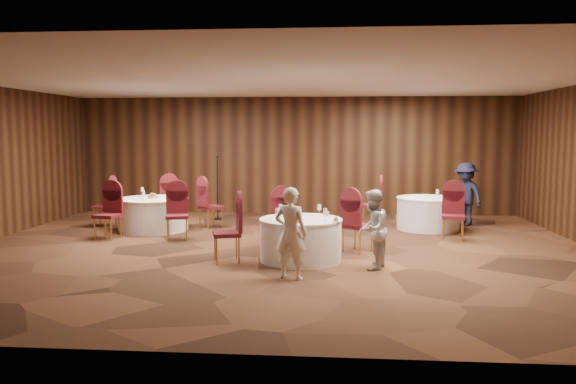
# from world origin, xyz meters

# --- Properties ---
(ground) EXTENTS (12.00, 12.00, 0.00)m
(ground) POSITION_xyz_m (0.00, 0.00, 0.00)
(ground) COLOR black
(ground) RESTS_ON ground
(room_shell) EXTENTS (12.00, 12.00, 12.00)m
(room_shell) POSITION_xyz_m (0.00, 0.00, 1.96)
(room_shell) COLOR silver
(room_shell) RESTS_ON ground
(table_main) EXTENTS (1.44, 1.44, 0.74)m
(table_main) POSITION_xyz_m (0.50, -0.78, 0.38)
(table_main) COLOR white
(table_main) RESTS_ON ground
(table_left) EXTENTS (1.60, 1.60, 0.74)m
(table_left) POSITION_xyz_m (-3.04, 2.01, 0.38)
(table_left) COLOR white
(table_left) RESTS_ON ground
(table_right) EXTENTS (1.44, 1.44, 0.74)m
(table_right) POSITION_xyz_m (3.25, 2.68, 0.38)
(table_right) COLOR white
(table_right) RESTS_ON ground
(chairs_main) EXTENTS (2.97, 2.00, 1.00)m
(chairs_main) POSITION_xyz_m (0.26, -0.18, 0.50)
(chairs_main) COLOR #430D14
(chairs_main) RESTS_ON ground
(chairs_left) EXTENTS (3.15, 3.08, 1.00)m
(chairs_left) POSITION_xyz_m (-3.01, 2.03, 0.50)
(chairs_left) COLOR #430D14
(chairs_left) RESTS_ON ground
(chairs_right) EXTENTS (2.16, 2.23, 1.00)m
(chairs_right) POSITION_xyz_m (2.77, 2.25, 0.50)
(chairs_right) COLOR #430D14
(chairs_right) RESTS_ON ground
(tabletop_main) EXTENTS (1.10, 1.07, 0.22)m
(tabletop_main) POSITION_xyz_m (0.67, -0.84, 0.84)
(tabletop_main) COLOR silver
(tabletop_main) RESTS_ON table_main
(tabletop_left) EXTENTS (0.85, 0.85, 0.22)m
(tabletop_left) POSITION_xyz_m (-3.04, 2.01, 0.82)
(tabletop_left) COLOR silver
(tabletop_left) RESTS_ON table_left
(tabletop_right) EXTENTS (0.08, 0.08, 0.22)m
(tabletop_right) POSITION_xyz_m (3.41, 2.45, 0.90)
(tabletop_right) COLOR silver
(tabletop_right) RESTS_ON table_right
(mic_stand) EXTENTS (0.24, 0.24, 1.63)m
(mic_stand) POSITION_xyz_m (-1.91, 3.77, 0.48)
(mic_stand) COLOR black
(mic_stand) RESTS_ON ground
(woman_a) EXTENTS (0.59, 0.47, 1.41)m
(woman_a) POSITION_xyz_m (0.42, -2.02, 0.71)
(woman_a) COLOR white
(woman_a) RESTS_ON ground
(woman_b) EXTENTS (0.66, 0.75, 1.31)m
(woman_b) POSITION_xyz_m (1.70, -1.28, 0.65)
(woman_b) COLOR silver
(woman_b) RESTS_ON ground
(man_c) EXTENTS (1.00, 1.12, 1.51)m
(man_c) POSITION_xyz_m (4.24, 3.34, 0.76)
(man_c) COLOR black
(man_c) RESTS_ON ground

